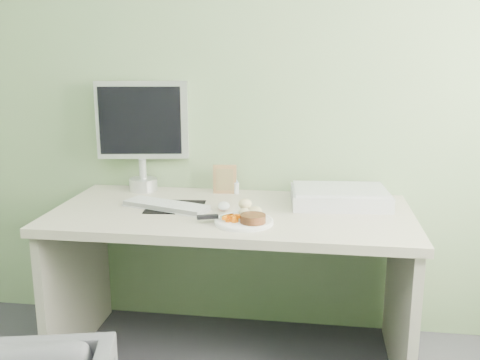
# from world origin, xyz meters

# --- Properties ---
(wall_back) EXTENTS (3.50, 0.00, 3.50)m
(wall_back) POSITION_xyz_m (0.00, 2.00, 1.35)
(wall_back) COLOR gray
(wall_back) RESTS_ON floor
(desk) EXTENTS (1.60, 0.75, 0.73)m
(desk) POSITION_xyz_m (0.00, 1.62, 0.55)
(desk) COLOR beige
(desk) RESTS_ON floor
(plate) EXTENTS (0.24, 0.24, 0.01)m
(plate) POSITION_xyz_m (0.08, 1.45, 0.74)
(plate) COLOR white
(plate) RESTS_ON desk
(steak) EXTENTS (0.12, 0.12, 0.03)m
(steak) POSITION_xyz_m (0.12, 1.43, 0.76)
(steak) COLOR black
(steak) RESTS_ON plate
(potato_pile) EXTENTS (0.13, 0.11, 0.06)m
(potato_pile) POSITION_xyz_m (0.12, 1.51, 0.77)
(potato_pile) COLOR #A58E50
(potato_pile) RESTS_ON plate
(carrot_heap) EXTENTS (0.07, 0.06, 0.04)m
(carrot_heap) POSITION_xyz_m (0.03, 1.43, 0.76)
(carrot_heap) COLOR #E06104
(carrot_heap) RESTS_ON plate
(steak_knife) EXTENTS (0.23, 0.09, 0.02)m
(steak_knife) POSITION_xyz_m (-0.03, 1.45, 0.75)
(steak_knife) COLOR silver
(steak_knife) RESTS_ON plate
(mousepad) EXTENTS (0.27, 0.25, 0.00)m
(mousepad) POSITION_xyz_m (-0.26, 1.64, 0.73)
(mousepad) COLOR black
(mousepad) RESTS_ON desk
(keyboard) EXTENTS (0.42, 0.24, 0.02)m
(keyboard) POSITION_xyz_m (-0.30, 1.62, 0.75)
(keyboard) COLOR white
(keyboard) RESTS_ON desk
(computer_mouse) EXTENTS (0.07, 0.11, 0.03)m
(computer_mouse) POSITION_xyz_m (-0.04, 1.63, 0.75)
(computer_mouse) COLOR white
(computer_mouse) RESTS_ON desk
(photo_frame) EXTENTS (0.12, 0.02, 0.15)m
(photo_frame) POSITION_xyz_m (-0.08, 1.91, 0.80)
(photo_frame) COLOR olive
(photo_frame) RESTS_ON desk
(eyedrop_bottle) EXTENTS (0.03, 0.03, 0.07)m
(eyedrop_bottle) POSITION_xyz_m (-0.02, 1.92, 0.76)
(eyedrop_bottle) COLOR white
(eyedrop_bottle) RESTS_ON desk
(scanner) EXTENTS (0.46, 0.33, 0.07)m
(scanner) POSITION_xyz_m (0.48, 1.79, 0.76)
(scanner) COLOR silver
(scanner) RESTS_ON desk
(monitor) EXTENTS (0.46, 0.16, 0.55)m
(monitor) POSITION_xyz_m (-0.50, 1.94, 1.04)
(monitor) COLOR silver
(monitor) RESTS_ON desk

